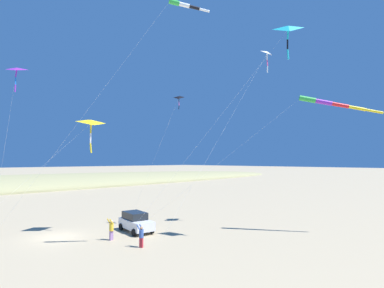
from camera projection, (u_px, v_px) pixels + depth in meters
The scene contains 12 objects.
ground_plane at pixel (57, 237), 27.00m from camera, with size 600.00×600.00×0.00m, color tan.
parked_car at pixel (136, 222), 29.26m from camera, with size 4.53×2.59×1.85m.
cooler_box at pixel (125, 224), 31.83m from camera, with size 0.62×0.42×0.42m.
person_child_green_jacket at pixel (111, 228), 26.09m from camera, with size 0.49×0.61×1.89m.
person_child_grey_jacket at pixel (141, 235), 23.91m from camera, with size 0.61×0.52×1.80m.
kite_windsock_orange_high_right at pixel (328, 103), 28.51m from camera, with size 20.06×12.42×13.13m.
kite_delta_yellow_midlevel at pixel (288, 29), 25.73m from camera, with size 11.42×10.69×18.71m.
kite_delta_checkered_midright at pixel (267, 53), 32.51m from camera, with size 4.25×12.32×18.83m.
kite_windsock_green_low_center at pixel (183, 6), 23.09m from camera, with size 13.08×11.87×19.16m.
kite_delta_blue_topmost at pixel (91, 123), 28.76m from camera, with size 4.69×10.86×10.98m.
kite_delta_rainbow_low_near at pixel (16, 70), 23.91m from camera, with size 5.04×1.52×14.37m.
kite_delta_purple_drifting at pixel (178, 98), 31.56m from camera, with size 7.56×1.70×13.71m.
Camera 1 is at (-27.96, 10.75, 6.88)m, focal length 28.29 mm.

